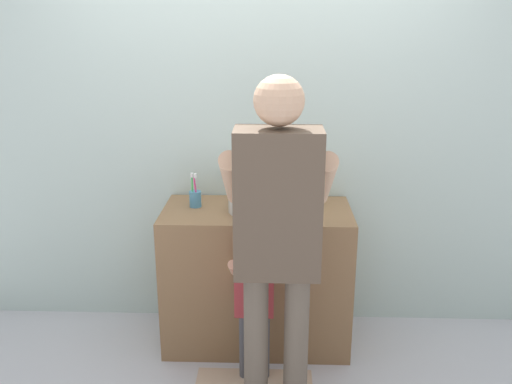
% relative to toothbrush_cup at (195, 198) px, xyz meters
% --- Properties ---
extents(ground_plane, '(14.00, 14.00, 0.00)m').
position_rel_toothbrush_cup_xyz_m(ground_plane, '(0.37, -0.34, -0.91)').
color(ground_plane, silver).
extents(back_wall, '(4.40, 0.08, 2.70)m').
position_rel_toothbrush_cup_xyz_m(back_wall, '(0.37, 0.28, 0.44)').
color(back_wall, silver).
rests_on(back_wall, ground).
extents(vanity_cabinet, '(1.10, 0.54, 0.86)m').
position_rel_toothbrush_cup_xyz_m(vanity_cabinet, '(0.37, -0.04, -0.48)').
color(vanity_cabinet, olive).
rests_on(vanity_cabinet, ground).
extents(sink_basin, '(0.33, 0.33, 0.11)m').
position_rel_toothbrush_cup_xyz_m(sink_basin, '(0.37, -0.06, 0.00)').
color(sink_basin, silver).
rests_on(sink_basin, vanity_cabinet).
extents(faucet, '(0.18, 0.14, 0.18)m').
position_rel_toothbrush_cup_xyz_m(faucet, '(0.37, 0.14, 0.03)').
color(faucet, '#B7BABF').
rests_on(faucet, vanity_cabinet).
extents(toothbrush_cup, '(0.07, 0.07, 0.21)m').
position_rel_toothbrush_cup_xyz_m(toothbrush_cup, '(0.00, 0.00, 0.00)').
color(toothbrush_cup, '#4C8EB2').
rests_on(toothbrush_cup, vanity_cabinet).
extents(soap_bottle, '(0.06, 0.06, 0.17)m').
position_rel_toothbrush_cup_xyz_m(soap_bottle, '(0.72, 0.02, 0.01)').
color(soap_bottle, gold).
rests_on(soap_bottle, vanity_cabinet).
extents(child_toddler, '(0.28, 0.28, 0.90)m').
position_rel_toothbrush_cup_xyz_m(child_toddler, '(0.37, -0.44, -0.37)').
color(child_toddler, '#47474C').
rests_on(child_toddler, ground).
extents(adult_parent, '(0.53, 0.56, 1.70)m').
position_rel_toothbrush_cup_xyz_m(adult_parent, '(0.48, -0.71, 0.11)').
color(adult_parent, '#6B5B4C').
rests_on(adult_parent, ground).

